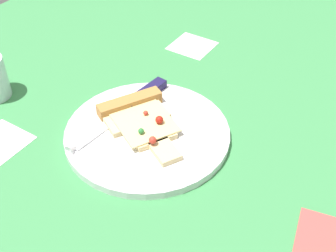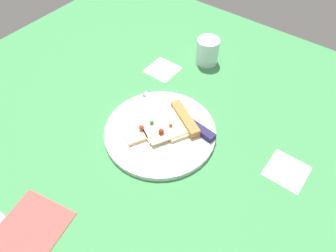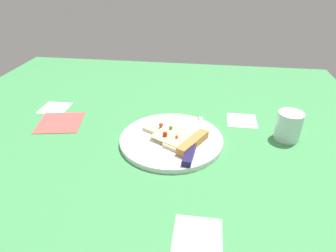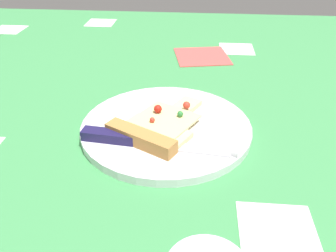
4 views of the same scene
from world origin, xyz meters
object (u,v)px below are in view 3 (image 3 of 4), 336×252
at_px(plate, 171,140).
at_px(knife, 193,143).
at_px(drinking_glass, 289,126).
at_px(pizza_slice, 179,138).
at_px(napkin, 60,122).

xyz_separation_m(plate, knife, (0.06, -0.03, 0.01)).
xyz_separation_m(knife, drinking_glass, (0.26, 0.09, 0.02)).
height_order(plate, pizza_slice, pizza_slice).
relative_size(plate, pizza_slice, 1.50).
bearing_deg(drinking_glass, pizza_slice, -165.73).
bearing_deg(pizza_slice, knife, -86.67).
relative_size(drinking_glass, napkin, 0.62).
bearing_deg(drinking_glass, knife, -160.00).
height_order(pizza_slice, drinking_glass, drinking_glass).
bearing_deg(napkin, plate, -9.24).
height_order(knife, napkin, knife).
distance_m(plate, napkin, 0.36).
relative_size(plate, knife, 1.18).
distance_m(pizza_slice, napkin, 0.38).
xyz_separation_m(plate, pizza_slice, (0.02, -0.01, 0.01)).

